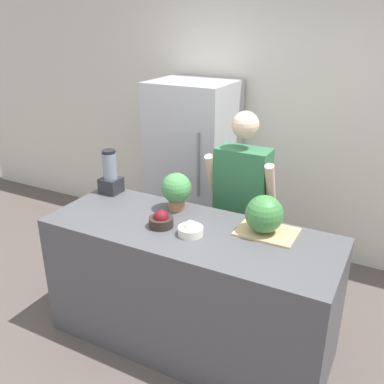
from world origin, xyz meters
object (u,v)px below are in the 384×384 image
object	(u,v)px
refrigerator	(193,167)
blender	(110,175)
watermelon	(264,214)
potted_plant	(176,189)
bowl_cherries	(161,220)
bowl_cream	(191,230)
person	(241,208)

from	to	relation	value
refrigerator	blender	world-z (taller)	refrigerator
refrigerator	watermelon	world-z (taller)	refrigerator
watermelon	potted_plant	xyz separation A→B (m)	(-0.68, 0.06, 0.02)
bowl_cherries	bowl_cream	xyz separation A→B (m)	(0.23, -0.01, -0.01)
refrigerator	blender	xyz separation A→B (m)	(-0.18, -1.06, 0.23)
blender	person	bearing A→B (deg)	25.80
potted_plant	person	bearing A→B (deg)	57.27
bowl_cherries	blender	bearing A→B (deg)	154.04
refrigerator	person	world-z (taller)	refrigerator
blender	potted_plant	distance (m)	0.62
bowl_cherries	blender	distance (m)	0.74
bowl_cream	watermelon	bearing A→B (deg)	30.36
refrigerator	bowl_cherries	world-z (taller)	refrigerator
bowl_cream	potted_plant	distance (m)	0.42
bowl_cream	potted_plant	bearing A→B (deg)	132.61
refrigerator	person	distance (m)	0.96
person	watermelon	distance (m)	0.70
person	watermelon	size ratio (longest dim) A/B	6.45
person	blender	distance (m)	1.07
watermelon	refrigerator	bearing A→B (deg)	133.98
person	bowl_cream	distance (m)	0.80
potted_plant	blender	bearing A→B (deg)	176.45
blender	bowl_cherries	bearing A→B (deg)	-25.96
person	blender	size ratio (longest dim) A/B	4.54
watermelon	bowl_cherries	world-z (taller)	watermelon
bowl_cherries	bowl_cream	bearing A→B (deg)	-2.95
bowl_cream	blender	size ratio (longest dim) A/B	0.47
bowl_cherries	person	bearing A→B (deg)	70.69
watermelon	bowl_cream	size ratio (longest dim) A/B	1.50
bowl_cream	blender	distance (m)	0.96
bowl_cherries	refrigerator	bearing A→B (deg)	109.21
bowl_cherries	blender	xyz separation A→B (m)	(-0.66, 0.32, 0.10)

